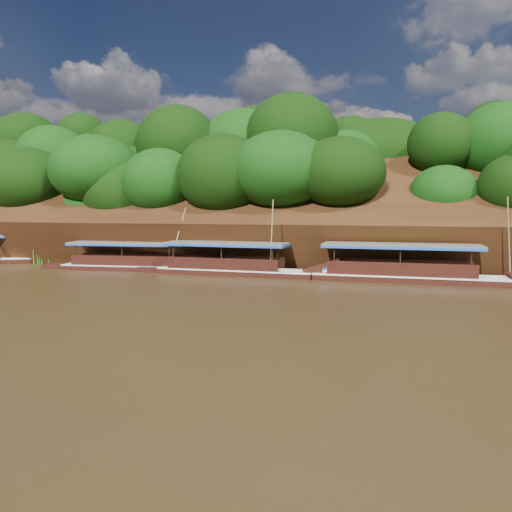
{
  "coord_description": "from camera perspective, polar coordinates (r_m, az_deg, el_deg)",
  "views": [
    {
      "loc": [
        8.22,
        -27.99,
        5.13
      ],
      "look_at": [
        -0.81,
        7.0,
        1.49
      ],
      "focal_mm": 35.0,
      "sensor_mm": 36.0,
      "label": 1
    }
  ],
  "objects": [
    {
      "name": "riverbank",
      "position": [
        51.48,
        5.25,
        2.12
      ],
      "size": [
        120.0,
        30.06,
        19.4
      ],
      "color": "black",
      "rests_on": "ground"
    },
    {
      "name": "boat_2",
      "position": [
        40.89,
        -12.65,
        -0.89
      ],
      "size": [
        14.23,
        3.09,
        5.4
      ],
      "rotation": [
        0.0,
        0.0,
        0.08
      ],
      "color": "black",
      "rests_on": "ground"
    },
    {
      "name": "boat_1",
      "position": [
        36.98,
        -1.34,
        -1.37
      ],
      "size": [
        14.05,
        2.81,
        6.02
      ],
      "rotation": [
        0.0,
        0.0,
        -0.03
      ],
      "color": "black",
      "rests_on": "ground"
    },
    {
      "name": "reeds",
      "position": [
        39.99,
        -4.37,
        -0.39
      ],
      "size": [
        48.85,
        1.97,
        1.99
      ],
      "color": "#24691A",
      "rests_on": "ground"
    },
    {
      "name": "ground",
      "position": [
        29.62,
        -1.87,
        -4.22
      ],
      "size": [
        160.0,
        160.0,
        0.0
      ],
      "primitive_type": "plane",
      "color": "black",
      "rests_on": "ground"
    },
    {
      "name": "boat_0",
      "position": [
        35.36,
        18.76,
        -1.95
      ],
      "size": [
        15.8,
        3.25,
        6.15
      ],
      "rotation": [
        0.0,
        0.0,
        -0.02
      ],
      "color": "black",
      "rests_on": "ground"
    }
  ]
}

